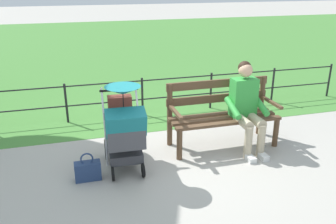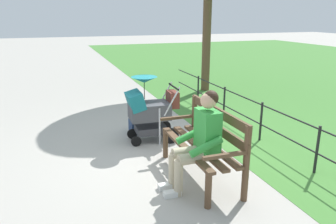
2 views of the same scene
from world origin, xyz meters
name	(u,v)px [view 2 (image 2 of 2)]	position (x,y,z in m)	size (l,w,h in m)	color
ground_plane	(175,152)	(0.00, 0.00, 0.00)	(60.00, 60.00, 0.00)	#ADA89E
park_bench	(206,140)	(-0.88, -0.12, 0.53)	(1.60, 0.60, 0.96)	brown
person_on_bench	(199,138)	(-1.16, 0.11, 0.68)	(0.53, 0.74, 1.28)	tan
stroller	(149,108)	(0.63, 0.24, 0.59)	(0.54, 0.91, 1.15)	black
handbag	(134,126)	(1.13, 0.40, 0.13)	(0.32, 0.14, 0.37)	navy
park_fence	(271,122)	(-0.28, -1.61, 0.42)	(8.02, 0.04, 0.70)	black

